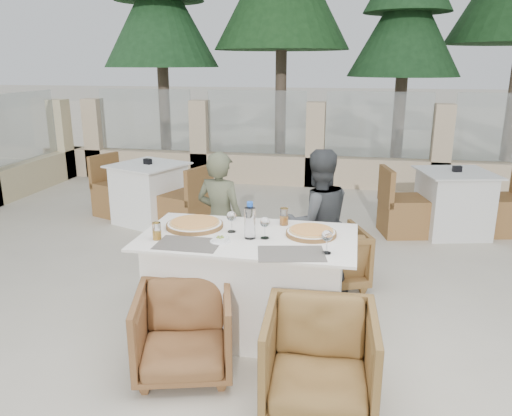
% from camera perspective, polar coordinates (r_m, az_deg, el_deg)
% --- Properties ---
extents(ground, '(80.00, 80.00, 0.00)m').
position_cam_1_polar(ground, '(4.10, 0.64, -13.07)').
color(ground, beige).
rests_on(ground, ground).
extents(sand_patch, '(30.00, 16.00, 0.01)m').
position_cam_1_polar(sand_patch, '(17.64, 9.26, 9.51)').
color(sand_patch, beige).
rests_on(sand_patch, ground).
extents(perimeter_wall_far, '(10.00, 0.34, 1.60)m').
position_cam_1_polar(perimeter_wall_far, '(8.43, 6.81, 7.88)').
color(perimeter_wall_far, '#CBB38F').
rests_on(perimeter_wall_far, ground).
extents(pine_far_left, '(2.42, 2.42, 5.50)m').
position_cam_1_polar(pine_far_left, '(11.33, -10.86, 19.72)').
color(pine_far_left, '#1E4822').
rests_on(pine_far_left, ground).
extents(pine_mid_left, '(2.86, 2.86, 6.50)m').
position_cam_1_polar(pine_mid_left, '(11.21, 2.99, 22.58)').
color(pine_mid_left, '#1D451E').
rests_on(pine_mid_left, ground).
extents(pine_centre, '(2.20, 2.20, 5.00)m').
position_cam_1_polar(pine_centre, '(10.76, 16.68, 18.22)').
color(pine_centre, '#1B401E').
rests_on(pine_centre, ground).
extents(dining_table, '(1.60, 0.90, 0.77)m').
position_cam_1_polar(dining_table, '(3.87, -0.89, -8.58)').
color(dining_table, white).
rests_on(dining_table, ground).
extents(placemat_near_left, '(0.45, 0.30, 0.00)m').
position_cam_1_polar(placemat_near_left, '(3.58, -7.75, -4.08)').
color(placemat_near_left, '#5E5751').
rests_on(placemat_near_left, dining_table).
extents(placemat_near_right, '(0.50, 0.39, 0.00)m').
position_cam_1_polar(placemat_near_right, '(3.38, 4.05, -5.22)').
color(placemat_near_right, '#625B54').
rests_on(placemat_near_right, dining_table).
extents(pizza_left, '(0.58, 0.58, 0.06)m').
position_cam_1_polar(pizza_left, '(3.93, -7.02, -1.78)').
color(pizza_left, '#C95E1B').
rests_on(pizza_left, dining_table).
extents(pizza_right, '(0.44, 0.44, 0.05)m').
position_cam_1_polar(pizza_right, '(3.74, 6.32, -2.77)').
color(pizza_right, '#CD5D1C').
rests_on(pizza_right, dining_table).
extents(water_bottle, '(0.11, 0.11, 0.28)m').
position_cam_1_polar(water_bottle, '(3.62, -0.70, -1.41)').
color(water_bottle, '#A7C2DB').
rests_on(water_bottle, dining_table).
extents(wine_glass_centre, '(0.10, 0.10, 0.18)m').
position_cam_1_polar(wine_glass_centre, '(3.78, -2.81, -1.43)').
color(wine_glass_centre, white).
rests_on(wine_glass_centre, dining_table).
extents(wine_glass_near, '(0.10, 0.10, 0.18)m').
position_cam_1_polar(wine_glass_near, '(3.64, 1.01, -2.12)').
color(wine_glass_near, silver).
rests_on(wine_glass_near, dining_table).
extents(wine_glass_corner, '(0.09, 0.09, 0.18)m').
position_cam_1_polar(wine_glass_corner, '(3.39, 8.11, -3.70)').
color(wine_glass_corner, white).
rests_on(wine_glass_corner, dining_table).
extents(beer_glass_left, '(0.08, 0.08, 0.13)m').
position_cam_1_polar(beer_glass_left, '(3.69, -11.28, -2.60)').
color(beer_glass_left, gold).
rests_on(beer_glass_left, dining_table).
extents(beer_glass_right, '(0.09, 0.09, 0.14)m').
position_cam_1_polar(beer_glass_right, '(3.95, 3.22, -0.99)').
color(beer_glass_right, orange).
rests_on(beer_glass_right, dining_table).
extents(olive_dish, '(0.14, 0.14, 0.04)m').
position_cam_1_polar(olive_dish, '(3.60, -4.11, -3.56)').
color(olive_dish, white).
rests_on(olive_dish, dining_table).
extents(armchair_far_left, '(0.74, 0.75, 0.57)m').
position_cam_1_polar(armchair_far_left, '(4.76, -2.82, -4.98)').
color(armchair_far_left, brown).
rests_on(armchair_far_left, ground).
extents(armchair_far_right, '(0.78, 0.79, 0.56)m').
position_cam_1_polar(armchair_far_right, '(4.71, 8.52, -5.48)').
color(armchair_far_right, brown).
rests_on(armchair_far_right, ground).
extents(armchair_near_left, '(0.77, 0.79, 0.58)m').
position_cam_1_polar(armchair_near_left, '(3.44, -8.21, -13.84)').
color(armchair_near_left, brown).
rests_on(armchair_near_left, ground).
extents(armchair_near_right, '(0.69, 0.71, 0.62)m').
position_cam_1_polar(armchair_near_right, '(3.13, 7.25, -16.73)').
color(armchair_near_right, brown).
rests_on(armchair_near_right, ground).
extents(diner_left, '(0.53, 0.41, 1.27)m').
position_cam_1_polar(diner_left, '(4.53, -4.09, -1.42)').
color(diner_left, '#545840').
rests_on(diner_left, ground).
extents(diner_right, '(0.79, 0.72, 1.31)m').
position_cam_1_polar(diner_right, '(4.42, 7.00, -1.69)').
color(diner_right, '#3C3F41').
rests_on(diner_right, ground).
extents(bg_table_a, '(1.83, 1.35, 0.77)m').
position_cam_1_polar(bg_table_a, '(6.60, -12.07, 1.65)').
color(bg_table_a, white).
rests_on(bg_table_a, ground).
extents(bg_table_b, '(1.78, 1.17, 0.77)m').
position_cam_1_polar(bg_table_b, '(6.46, 21.61, 0.53)').
color(bg_table_b, silver).
rests_on(bg_table_b, ground).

